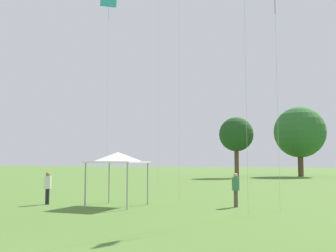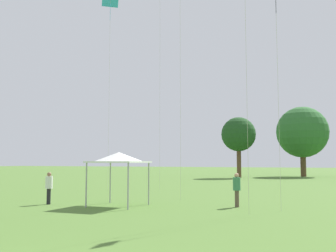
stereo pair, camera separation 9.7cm
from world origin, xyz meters
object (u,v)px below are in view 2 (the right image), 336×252
kite_6 (110,3)px  distant_tree_0 (302,132)px  distant_tree_2 (239,135)px  canopy_tent (119,158)px  person_standing_3 (237,187)px  person_standing_0 (49,185)px

kite_6 → distant_tree_0: kite_6 is taller
distant_tree_0 → distant_tree_2: (-7.54, -8.27, -0.66)m
kite_6 → canopy_tent: bearing=130.5°
person_standing_3 → distant_tree_0: (-1.21, 42.52, 5.60)m
canopy_tent → distant_tree_2: (-3.28, 36.28, 3.53)m
distant_tree_0 → distant_tree_2: size_ratio=1.25×
person_standing_3 → kite_6: bearing=97.0°
person_standing_0 → kite_6: size_ratio=0.10×
canopy_tent → kite_6: 17.83m
distant_tree_0 → distant_tree_2: bearing=-132.4°
canopy_tent → distant_tree_0: 44.95m
person_standing_0 → distant_tree_0: bearing=-164.1°
person_standing_0 → kite_6: 18.29m
person_standing_3 → distant_tree_2: size_ratio=0.20×
canopy_tent → distant_tree_0: bearing=84.5°
person_standing_0 → kite_6: kite_6 is taller
canopy_tent → distant_tree_2: 36.60m
person_standing_3 → distant_tree_2: bearing=53.2°
canopy_tent → kite_6: (-7.15, 9.89, 13.01)m
person_standing_0 → distant_tree_0: 46.41m
person_standing_0 → kite_6: (-3.44, 10.71, 14.42)m
canopy_tent → distant_tree_0: (4.27, 44.55, 4.19)m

